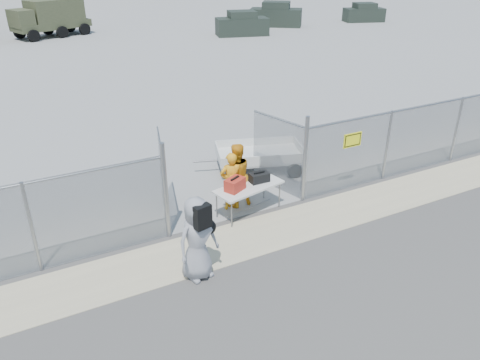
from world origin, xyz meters
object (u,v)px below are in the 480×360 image
folding_table (249,199)px  security_worker_left (231,181)px  utility_trailer (259,157)px  visitor (197,239)px  security_worker_right (236,175)px

folding_table → security_worker_left: security_worker_left is taller
utility_trailer → folding_table: bearing=-107.5°
visitor → security_worker_right: bearing=35.6°
visitor → utility_trailer: size_ratio=0.55×
security_worker_right → visitor: size_ratio=0.95×
folding_table → visitor: size_ratio=0.98×
security_worker_left → visitor: bearing=59.7°
folding_table → security_worker_left: bearing=116.4°
security_worker_left → visitor: size_ratio=0.86×
folding_table → security_worker_right: (-0.12, 0.52, 0.51)m
security_worker_left → utility_trailer: (1.93, 1.83, -0.40)m
security_worker_left → folding_table: bearing=138.1°
folding_table → utility_trailer: bearing=42.3°
visitor → security_worker_left: bearing=37.2°
security_worker_left → security_worker_right: bearing=-142.3°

